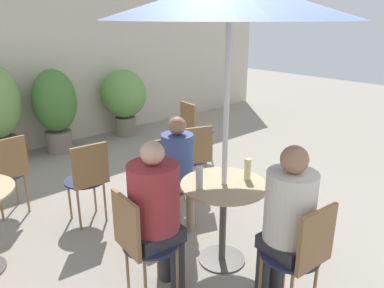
{
  "coord_description": "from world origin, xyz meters",
  "views": [
    {
      "loc": [
        -2.36,
        -1.85,
        2.09
      ],
      "look_at": [
        -0.25,
        0.48,
        1.0
      ],
      "focal_mm": 35.0,
      "sensor_mm": 36.0,
      "label": 1
    }
  ],
  "objects": [
    {
      "name": "seated_person_1",
      "position": [
        -0.91,
        0.14,
        0.75
      ],
      "size": [
        0.4,
        0.38,
        1.26
      ],
      "rotation": [
        0.0,
        0.0,
        1.48
      ],
      "color": "#2D2D33",
      "rests_on": "ground_plane"
    },
    {
      "name": "bistro_chair_6",
      "position": [
        1.2,
        2.03,
        0.55
      ],
      "size": [
        0.45,
        0.43,
        0.91
      ],
      "rotation": [
        0.0,
        0.0,
        1.43
      ],
      "color": "#232847",
      "rests_on": "ground_plane"
    },
    {
      "name": "potted_plant_1",
      "position": [
        -0.12,
        3.8,
        0.76
      ],
      "size": [
        0.67,
        0.67,
        1.32
      ],
      "color": "slate",
      "rests_on": "ground_plane"
    },
    {
      "name": "bistro_chair_3",
      "position": [
        0.4,
        1.16,
        0.55
      ],
      "size": [
        0.46,
        0.47,
        0.91
      ],
      "rotation": [
        0.0,
        0.0,
        2.8
      ],
      "color": "#232847",
      "rests_on": "ground_plane"
    },
    {
      "name": "beer_glass_0",
      "position": [
        -0.03,
        0.01,
        0.84
      ],
      "size": [
        0.06,
        0.06,
        0.19
      ],
      "color": "beige",
      "rests_on": "cafe_table_near"
    },
    {
      "name": "seated_person_2",
      "position": [
        -0.31,
        -0.59,
        0.76
      ],
      "size": [
        0.35,
        0.37,
        1.28
      ],
      "rotation": [
        0.0,
        0.0,
        3.05
      ],
      "color": "#2D2D33",
      "rests_on": "ground_plane"
    },
    {
      "name": "storefront_wall",
      "position": [
        0.0,
        4.22,
        1.5
      ],
      "size": [
        10.0,
        0.06,
        3.0
      ],
      "color": "beige",
      "rests_on": "ground_plane"
    },
    {
      "name": "potted_plant_2",
      "position": [
        1.17,
        3.85,
        0.71
      ],
      "size": [
        0.8,
        0.8,
        1.19
      ],
      "color": "slate",
      "rests_on": "ground_plane"
    },
    {
      "name": "ground_plane",
      "position": [
        0.0,
        0.0,
        0.0
      ],
      "size": [
        20.0,
        20.0,
        0.0
      ],
      "primitive_type": "plane",
      "color": "gray"
    },
    {
      "name": "cafe_table_near",
      "position": [
        -0.25,
        0.08,
        0.56
      ],
      "size": [
        0.74,
        0.74,
        0.75
      ],
      "color": "#514C47",
      "rests_on": "ground_plane"
    },
    {
      "name": "seated_person_0",
      "position": [
        -0.18,
        0.75,
        0.71
      ],
      "size": [
        0.31,
        0.33,
        1.19
      ],
      "rotation": [
        0.0,
        0.0,
        -0.09
      ],
      "color": "gray",
      "rests_on": "ground_plane"
    },
    {
      "name": "bistro_chair_1",
      "position": [
        -1.06,
        0.15,
        0.55
      ],
      "size": [
        0.44,
        0.43,
        0.91
      ],
      "rotation": [
        0.0,
        0.0,
        1.48
      ],
      "color": "#232847",
      "rests_on": "ground_plane"
    },
    {
      "name": "umbrella",
      "position": [
        -0.25,
        0.08,
        2.19
      ],
      "size": [
        1.88,
        1.88,
        2.34
      ],
      "color": "silver",
      "rests_on": "ground_plane"
    },
    {
      "name": "bistro_chair_5",
      "position": [
        -1.35,
        2.17,
        0.55
      ],
      "size": [
        0.43,
        0.44,
        0.91
      ],
      "rotation": [
        0.0,
        0.0,
        3.21
      ],
      "color": "#232847",
      "rests_on": "ground_plane"
    },
    {
      "name": "bistro_chair_4",
      "position": [
        -0.81,
        1.43,
        0.55
      ],
      "size": [
        0.43,
        0.44,
        0.91
      ],
      "rotation": [
        0.0,
        0.0,
        3.04
      ],
      "color": "#232847",
      "rests_on": "ground_plane"
    },
    {
      "name": "bistro_chair_0",
      "position": [
        -0.17,
        0.9,
        0.55
      ],
      "size": [
        0.43,
        0.44,
        0.91
      ],
      "rotation": [
        0.0,
        0.0,
        -0.09
      ],
      "color": "#232847",
      "rests_on": "ground_plane"
    },
    {
      "name": "beer_glass_1",
      "position": [
        -0.46,
        0.16,
        0.85
      ],
      "size": [
        0.06,
        0.06,
        0.19
      ],
      "color": "silver",
      "rests_on": "cafe_table_near"
    },
    {
      "name": "bistro_chair_2",
      "position": [
        -0.32,
        -0.74,
        0.55
      ],
      "size": [
        0.43,
        0.44,
        0.91
      ],
      "rotation": [
        0.0,
        0.0,
        -3.23
      ],
      "color": "#232847",
      "rests_on": "ground_plane"
    }
  ]
}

